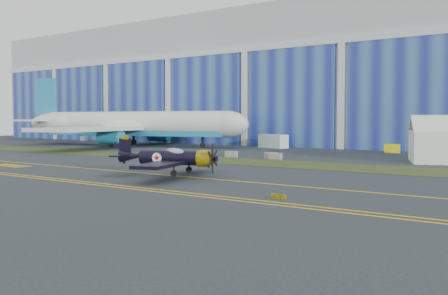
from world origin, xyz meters
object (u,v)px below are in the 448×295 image
Objects in this scene: shipping_container at (273,141)px; tug at (392,148)px; warbird at (170,158)px; jetliner at (133,97)px.

tug is (24.01, -1.08, -0.59)m from shipping_container.
jetliner reaches higher than warbird.
warbird reaches higher than shipping_container.
shipping_container is at bearing 9.04° from jetliner.
warbird is at bearing -54.89° from shipping_container.
shipping_container reaches higher than tug.
shipping_container is at bearing 163.28° from tug.
warbird is 2.79× the size of shipping_container.
jetliner is at bearing -143.99° from shipping_container.
shipping_container is at bearing 92.30° from warbird.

